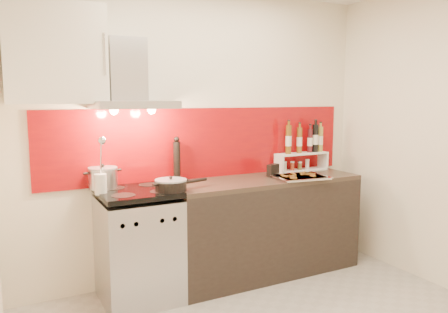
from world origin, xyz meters
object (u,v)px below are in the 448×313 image
saute_pan (172,185)px  baking_tray (300,177)px  counter (264,225)px  pepper_mill (177,160)px  range_stove (139,247)px  stock_pot (103,178)px

saute_pan → baking_tray: bearing=-0.2°
saute_pan → counter: bearing=9.1°
counter → pepper_mill: pepper_mill is taller
baking_tray → saute_pan: bearing=179.8°
range_stove → pepper_mill: size_ratio=2.28×
range_stove → counter: bearing=0.2°
range_stove → stock_pot: (-0.22, 0.19, 0.55)m
range_stove → counter: range_stove is taller
range_stove → saute_pan: 0.58m
stock_pot → baking_tray: (1.71, -0.35, -0.08)m
counter → baking_tray: baking_tray is taller
range_stove → counter: 1.20m
counter → baking_tray: bearing=-29.4°
range_stove → baking_tray: size_ratio=1.76×
counter → range_stove: bearing=-179.8°
range_stove → pepper_mill: pepper_mill is taller
saute_pan → pepper_mill: 0.43m
baking_tray → stock_pot: bearing=168.5°
stock_pot → pepper_mill: bearing=1.8°
range_stove → saute_pan: size_ratio=1.91×
stock_pot → saute_pan: stock_pot is taller
range_stove → counter: size_ratio=0.51×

